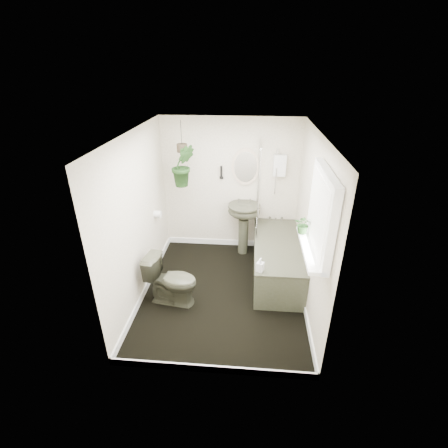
{
  "coord_description": "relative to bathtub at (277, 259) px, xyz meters",
  "views": [
    {
      "loc": [
        0.34,
        -3.82,
        3.05
      ],
      "look_at": [
        0.0,
        0.15,
        1.05
      ],
      "focal_mm": 26.0,
      "sensor_mm": 36.0,
      "label": 1
    }
  ],
  "objects": [
    {
      "name": "oval_mirror",
      "position": [
        -0.55,
        0.87,
        1.21
      ],
      "size": [
        0.46,
        0.03,
        0.62
      ],
      "primitive_type": "ellipsoid",
      "color": "beige",
      "rests_on": "wall_back"
    },
    {
      "name": "hanging_pot",
      "position": [
        -1.5,
        0.45,
        1.6
      ],
      "size": [
        0.16,
        0.16,
        0.12
      ],
      "primitive_type": "cylinder",
      "color": "#32291D",
      "rests_on": "ceiling"
    },
    {
      "name": "wall_sconce",
      "position": [
        -0.95,
        0.86,
        1.11
      ],
      "size": [
        0.04,
        0.04,
        0.22
      ],
      "primitive_type": "cylinder",
      "color": "black",
      "rests_on": "wall_back"
    },
    {
      "name": "window_recess",
      "position": [
        0.29,
        -1.2,
        1.36
      ],
      "size": [
        0.08,
        1.0,
        0.9
      ],
      "primitive_type": "cube",
      "color": "white",
      "rests_on": "wall_right"
    },
    {
      "name": "ceiling",
      "position": [
        -0.8,
        -0.5,
        2.02
      ],
      "size": [
        2.3,
        2.8,
        0.02
      ],
      "primitive_type": "cube",
      "color": "white",
      "rests_on": "ground"
    },
    {
      "name": "wall_right",
      "position": [
        0.36,
        -0.5,
        0.86
      ],
      "size": [
        0.02,
        2.8,
        2.3
      ],
      "primitive_type": "cube",
      "color": "#EDE5CB",
      "rests_on": "ground"
    },
    {
      "name": "wall_front",
      "position": [
        -0.8,
        -1.91,
        0.86
      ],
      "size": [
        2.3,
        0.02,
        2.3
      ],
      "primitive_type": "cube",
      "color": "#EDE5CB",
      "rests_on": "ground"
    },
    {
      "name": "hanging_plant",
      "position": [
        -1.5,
        0.45,
        1.33
      ],
      "size": [
        0.44,
        0.39,
        0.66
      ],
      "primitive_type": "imported",
      "rotation": [
        0.0,
        0.0,
        0.33
      ],
      "color": "black",
      "rests_on": "ceiling"
    },
    {
      "name": "window_blinds",
      "position": [
        0.24,
        -1.2,
        1.36
      ],
      "size": [
        0.01,
        0.86,
        0.76
      ],
      "primitive_type": "cube",
      "color": "white",
      "rests_on": "wall_right"
    },
    {
      "name": "bathtub",
      "position": [
        0.0,
        0.0,
        0.0
      ],
      "size": [
        0.72,
        1.72,
        0.58
      ],
      "primitive_type": null,
      "color": "#37382A",
      "rests_on": "floor"
    },
    {
      "name": "bath_screen",
      "position": [
        -0.33,
        0.49,
        0.99
      ],
      "size": [
        0.04,
        0.72,
        1.4
      ],
      "primitive_type": null,
      "color": "silver",
      "rests_on": "bathtub"
    },
    {
      "name": "shower_box",
      "position": [
        0.0,
        0.84,
        1.26
      ],
      "size": [
        0.2,
        0.1,
        0.35
      ],
      "primitive_type": "cube",
      "color": "white",
      "rests_on": "wall_back"
    },
    {
      "name": "soap_bottle",
      "position": [
        -0.29,
        -0.75,
        0.39
      ],
      "size": [
        0.12,
        0.12,
        0.19
      ],
      "primitive_type": "imported",
      "rotation": [
        0.0,
        0.0,
        -0.44
      ],
      "color": "black",
      "rests_on": "bathtub"
    },
    {
      "name": "floor",
      "position": [
        -0.8,
        -0.5,
        -0.3
      ],
      "size": [
        2.3,
        2.8,
        0.02
      ],
      "primitive_type": "cube",
      "color": "black",
      "rests_on": "ground"
    },
    {
      "name": "pedestal_sink",
      "position": [
        -0.55,
        0.65,
        0.17
      ],
      "size": [
        0.62,
        0.55,
        0.92
      ],
      "primitive_type": null,
      "rotation": [
        0.0,
        0.0,
        -0.19
      ],
      "color": "#37382A",
      "rests_on": "floor"
    },
    {
      "name": "skirting",
      "position": [
        -0.8,
        -0.5,
        -0.24
      ],
      "size": [
        2.3,
        2.8,
        0.1
      ],
      "primitive_type": "cube",
      "color": "white",
      "rests_on": "floor"
    },
    {
      "name": "toilet",
      "position": [
        -1.49,
        -0.75,
        0.07
      ],
      "size": [
        0.75,
        0.5,
        0.72
      ],
      "primitive_type": "imported",
      "rotation": [
        0.0,
        0.0,
        1.42
      ],
      "color": "#37382A",
      "rests_on": "floor"
    },
    {
      "name": "wall_back",
      "position": [
        -0.8,
        0.91,
        0.86
      ],
      "size": [
        2.3,
        0.02,
        2.3
      ],
      "primitive_type": "cube",
      "color": "#EDE5CB",
      "rests_on": "ground"
    },
    {
      "name": "toilet_roll_holder",
      "position": [
        -1.9,
        0.2,
        0.61
      ],
      "size": [
        0.11,
        0.11,
        0.11
      ],
      "primitive_type": "cylinder",
      "rotation": [
        0.0,
        1.57,
        0.0
      ],
      "color": "white",
      "rests_on": "wall_left"
    },
    {
      "name": "sill_plant",
      "position": [
        0.18,
        -0.9,
        1.07
      ],
      "size": [
        0.25,
        0.23,
        0.23
      ],
      "primitive_type": "imported",
      "rotation": [
        0.0,
        0.0,
        -0.3
      ],
      "color": "black",
      "rests_on": "window_sill"
    },
    {
      "name": "window_sill",
      "position": [
        0.22,
        -1.2,
        0.94
      ],
      "size": [
        0.18,
        1.0,
        0.04
      ],
      "primitive_type": "cube",
      "color": "white",
      "rests_on": "wall_right"
    },
    {
      "name": "wall_left",
      "position": [
        -1.96,
        -0.5,
        0.86
      ],
      "size": [
        0.02,
        2.8,
        2.3
      ],
      "primitive_type": "cube",
      "color": "#EDE5CB",
      "rests_on": "ground"
    }
  ]
}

